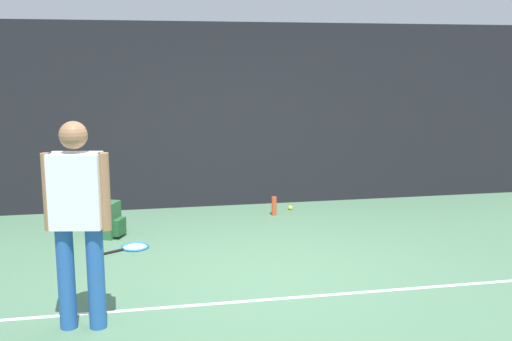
# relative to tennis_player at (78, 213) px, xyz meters

# --- Properties ---
(ground_plane) EXTENTS (12.00, 12.00, 0.00)m
(ground_plane) POSITION_rel_tennis_player_xyz_m (1.71, 0.99, -0.97)
(ground_plane) COLOR #4C7556
(back_fence) EXTENTS (10.00, 0.10, 2.71)m
(back_fence) POSITION_rel_tennis_player_xyz_m (1.71, 3.99, 0.39)
(back_fence) COLOR black
(back_fence) RESTS_ON ground
(court_line) EXTENTS (9.00, 0.05, 0.00)m
(court_line) POSITION_rel_tennis_player_xyz_m (1.71, 0.27, -0.96)
(court_line) COLOR white
(court_line) RESTS_ON ground
(tennis_player) EXTENTS (0.52, 0.29, 1.70)m
(tennis_player) POSITION_rel_tennis_player_xyz_m (0.00, 0.00, 0.00)
(tennis_player) COLOR #2659A5
(tennis_player) RESTS_ON ground
(tennis_racket) EXTENTS (0.62, 0.46, 0.03)m
(tennis_racket) POSITION_rel_tennis_player_xyz_m (0.38, 2.06, -0.95)
(tennis_racket) COLOR black
(tennis_racket) RESTS_ON ground
(backpack) EXTENTS (0.36, 0.36, 0.44)m
(backpack) POSITION_rel_tennis_player_xyz_m (0.11, 2.59, -0.76)
(backpack) COLOR #2D6038
(backpack) RESTS_ON ground
(tennis_ball_near_player) EXTENTS (0.07, 0.07, 0.07)m
(tennis_ball_near_player) POSITION_rel_tennis_player_xyz_m (2.64, 3.48, -0.93)
(tennis_ball_near_player) COLOR #CCE033
(tennis_ball_near_player) RESTS_ON ground
(water_bottle) EXTENTS (0.07, 0.07, 0.27)m
(water_bottle) POSITION_rel_tennis_player_xyz_m (2.34, 3.24, -0.83)
(water_bottle) COLOR #D84C26
(water_bottle) RESTS_ON ground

